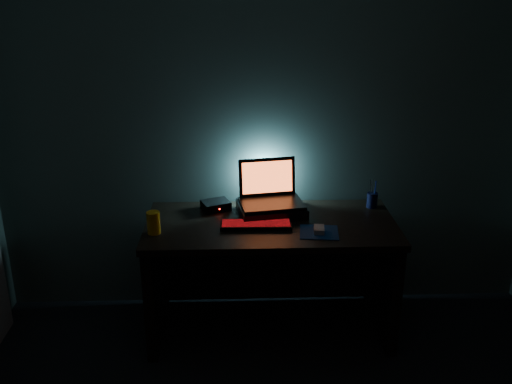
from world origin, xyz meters
TOP-DOWN VIEW (x-y plane):
  - room at (0.00, 0.00)m, footprint 3.50×4.00m
  - desk at (0.00, 1.67)m, footprint 1.50×0.70m
  - riser at (0.01, 1.75)m, footprint 0.44×0.36m
  - laptop at (0.00, 1.81)m, footprint 0.42×0.34m
  - keyboard at (-0.09, 1.56)m, footprint 0.42×0.14m
  - mousepad at (0.27, 1.47)m, footprint 0.24×0.22m
  - mouse at (0.27, 1.47)m, footprint 0.07×0.10m
  - pen_cup at (0.66, 1.84)m, footprint 0.08×0.08m
  - juice_glass at (-0.68, 1.49)m, footprint 0.10×0.10m
  - router at (-0.34, 1.84)m, footprint 0.20×0.18m

SIDE VIEW (x-z plane):
  - desk at x=0.00m, z-range 0.12..0.87m
  - mousepad at x=0.27m, z-range 0.75..0.75m
  - keyboard at x=-0.09m, z-range 0.75..0.78m
  - mouse at x=0.27m, z-range 0.75..0.78m
  - router at x=-0.34m, z-range 0.75..0.81m
  - riser at x=0.01m, z-range 0.75..0.81m
  - pen_cup at x=0.66m, z-range 0.75..0.85m
  - juice_glass at x=-0.68m, z-range 0.75..0.88m
  - laptop at x=0.00m, z-range 0.74..1.00m
  - room at x=0.00m, z-range 0.00..2.50m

